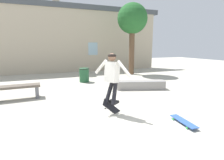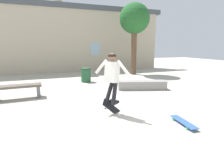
% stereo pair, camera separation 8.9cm
% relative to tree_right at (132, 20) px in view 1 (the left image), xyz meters
% --- Properties ---
extents(ground_plane, '(40.00, 40.00, 0.00)m').
position_rel_tree_right_xyz_m(ground_plane, '(-3.77, -6.92, -3.44)').
color(ground_plane, '#B2AD9E').
extents(building_backdrop, '(14.68, 0.52, 5.67)m').
position_rel_tree_right_xyz_m(building_backdrop, '(-3.77, 2.61, -1.01)').
color(building_backdrop, '#B7A88E').
rests_on(building_backdrop, ground_plane).
extents(tree_right, '(1.89, 1.89, 4.49)m').
position_rel_tree_right_xyz_m(tree_right, '(0.00, 0.00, 0.00)').
color(tree_right, brown).
rests_on(tree_right, ground_plane).
extents(park_bench, '(1.61, 0.53, 0.50)m').
position_rel_tree_right_xyz_m(park_bench, '(-6.36, -3.50, -3.08)').
color(park_bench, brown).
rests_on(park_bench, ground_plane).
extents(skate_ledge, '(2.09, 1.06, 0.38)m').
position_rel_tree_right_xyz_m(skate_ledge, '(-1.55, -3.83, -3.25)').
color(skate_ledge, gray).
rests_on(skate_ledge, ground_plane).
extents(trash_bin, '(0.53, 0.53, 0.72)m').
position_rel_tree_right_xyz_m(trash_bin, '(-3.47, -1.39, -3.05)').
color(trash_bin, '#235633').
rests_on(trash_bin, ground_plane).
extents(skater, '(0.70, 1.01, 1.36)m').
position_rel_tree_right_xyz_m(skater, '(-3.74, -5.98, -2.33)').
color(skater, silver).
extents(skateboard_flipping, '(0.73, 0.29, 0.69)m').
position_rel_tree_right_xyz_m(skateboard_flipping, '(-3.68, -5.95, -3.33)').
color(skateboard_flipping, black).
extents(skateboard_resting, '(0.29, 0.83, 0.08)m').
position_rel_tree_right_xyz_m(skateboard_resting, '(-2.38, -7.20, -3.37)').
color(skateboard_resting, '#2D519E').
rests_on(skateboard_resting, ground_plane).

